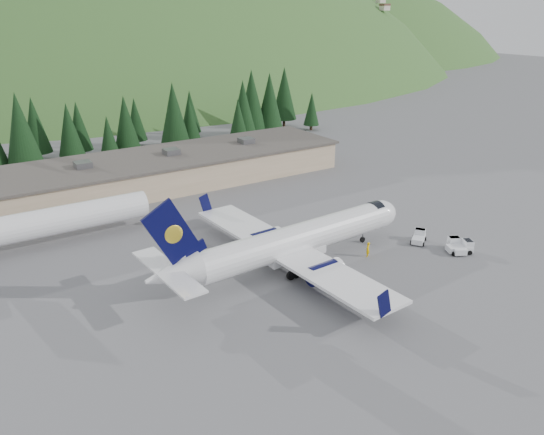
{
  "coord_description": "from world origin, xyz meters",
  "views": [
    {
      "loc": [
        -33.98,
        -46.35,
        28.76
      ],
      "look_at": [
        0.0,
        6.0,
        4.0
      ],
      "focal_mm": 35.0,
      "sensor_mm": 36.0,
      "label": 1
    }
  ],
  "objects_px": {
    "baggage_tug_a": "(419,237)",
    "baggage_tug_c": "(456,246)",
    "baggage_tug_b": "(462,247)",
    "second_airliner": "(39,223)",
    "terminal_building": "(145,173)",
    "ramp_worker": "(368,249)",
    "airliner": "(293,242)"
  },
  "relations": [
    {
      "from": "baggage_tug_a",
      "to": "baggage_tug_c",
      "type": "distance_m",
      "value": 4.89
    },
    {
      "from": "baggage_tug_b",
      "to": "baggage_tug_c",
      "type": "xyz_separation_m",
      "value": [
        -0.29,
        0.66,
        -0.01
      ]
    },
    {
      "from": "second_airliner",
      "to": "baggage_tug_a",
      "type": "distance_m",
      "value": 49.08
    },
    {
      "from": "second_airliner",
      "to": "baggage_tug_c",
      "type": "bearing_deg",
      "value": -34.43
    },
    {
      "from": "terminal_building",
      "to": "ramp_worker",
      "type": "relative_size",
      "value": 36.95
    },
    {
      "from": "airliner",
      "to": "baggage_tug_c",
      "type": "bearing_deg",
      "value": -24.8
    },
    {
      "from": "baggage_tug_a",
      "to": "terminal_building",
      "type": "height_order",
      "value": "terminal_building"
    },
    {
      "from": "baggage_tug_a",
      "to": "terminal_building",
      "type": "bearing_deg",
      "value": 83.8
    },
    {
      "from": "airliner",
      "to": "baggage_tug_c",
      "type": "distance_m",
      "value": 21.41
    },
    {
      "from": "baggage_tug_c",
      "to": "airliner",
      "type": "bearing_deg",
      "value": 96.81
    },
    {
      "from": "baggage_tug_a",
      "to": "terminal_building",
      "type": "xyz_separation_m",
      "value": [
        -22.03,
        41.34,
        1.93
      ]
    },
    {
      "from": "baggage_tug_b",
      "to": "terminal_building",
      "type": "height_order",
      "value": "terminal_building"
    },
    {
      "from": "baggage_tug_c",
      "to": "terminal_building",
      "type": "distance_m",
      "value": 51.73
    },
    {
      "from": "baggage_tug_a",
      "to": "baggage_tug_b",
      "type": "relative_size",
      "value": 0.92
    },
    {
      "from": "airliner",
      "to": "baggage_tug_a",
      "type": "height_order",
      "value": "airliner"
    },
    {
      "from": "baggage_tug_b",
      "to": "baggage_tug_c",
      "type": "distance_m",
      "value": 0.72
    },
    {
      "from": "baggage_tug_a",
      "to": "baggage_tug_b",
      "type": "distance_m",
      "value": 5.61
    },
    {
      "from": "airliner",
      "to": "ramp_worker",
      "type": "xyz_separation_m",
      "value": [
        9.31,
        -2.95,
        -2.19
      ]
    },
    {
      "from": "second_airliner",
      "to": "baggage_tug_a",
      "type": "bearing_deg",
      "value": -31.14
    },
    {
      "from": "second_airliner",
      "to": "baggage_tug_b",
      "type": "xyz_separation_m",
      "value": [
        43.94,
        -30.58,
        -2.58
      ]
    },
    {
      "from": "airliner",
      "to": "second_airliner",
      "type": "distance_m",
      "value": 32.51
    },
    {
      "from": "second_airliner",
      "to": "terminal_building",
      "type": "bearing_deg",
      "value": 38.78
    },
    {
      "from": "terminal_building",
      "to": "airliner",
      "type": "bearing_deg",
      "value": -84.04
    },
    {
      "from": "baggage_tug_c",
      "to": "baggage_tug_b",
      "type": "bearing_deg",
      "value": -127.53
    },
    {
      "from": "second_airliner",
      "to": "terminal_building",
      "type": "distance_m",
      "value": 25.55
    },
    {
      "from": "airliner",
      "to": "terminal_building",
      "type": "xyz_separation_m",
      "value": [
        -3.97,
        38.06,
        -0.52
      ]
    },
    {
      "from": "baggage_tug_c",
      "to": "terminal_building",
      "type": "height_order",
      "value": "terminal_building"
    },
    {
      "from": "baggage_tug_b",
      "to": "ramp_worker",
      "type": "distance_m",
      "value": 12.11
    },
    {
      "from": "ramp_worker",
      "to": "second_airliner",
      "type": "bearing_deg",
      "value": -69.2
    },
    {
      "from": "baggage_tug_b",
      "to": "ramp_worker",
      "type": "relative_size",
      "value": 1.81
    },
    {
      "from": "baggage_tug_b",
      "to": "ramp_worker",
      "type": "height_order",
      "value": "ramp_worker"
    },
    {
      "from": "baggage_tug_a",
      "to": "baggage_tug_c",
      "type": "relative_size",
      "value": 0.94
    }
  ]
}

